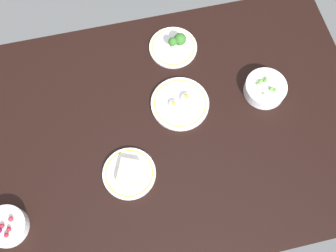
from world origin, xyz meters
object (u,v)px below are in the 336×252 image
bowl_berries (6,226)px  plate_eggs (180,103)px  plate_sandwich (129,173)px  bowl_peas (265,88)px  plate_broccoli (175,45)px

bowl_berries → plate_eggs: size_ratio=0.63×
bowl_berries → plate_sandwich: bearing=-167.9°
plate_sandwich → plate_eggs: size_ratio=0.85×
plate_sandwich → bowl_berries: 45.38cm
bowl_peas → bowl_berries: bowl_berries is taller
plate_broccoli → bowl_peas: 41.14cm
plate_broccoli → plate_sandwich: bearing=60.0°
plate_broccoli → plate_sandwich: plate_broccoli is taller
plate_sandwich → bowl_berries: (44.35, 9.51, 1.47)cm
bowl_berries → bowl_peas: bearing=-163.3°
plate_sandwich → plate_eggs: 34.03cm
plate_broccoli → plate_eggs: (3.96, 26.17, -0.94)cm
plate_broccoli → bowl_peas: plate_broccoli is taller
bowl_peas → plate_eggs: 34.12cm
plate_sandwich → bowl_peas: 62.55cm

